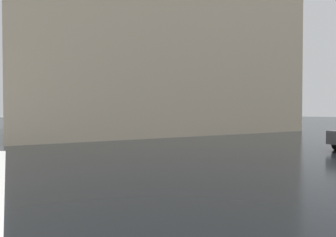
# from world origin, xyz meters

# --- Properties ---
(haussmann_block_corner) EXTENTS (17.36, 23.92, 22.30)m
(haussmann_block_corner) POSITION_xyz_m (21.18, -14.50, 10.92)
(haussmann_block_corner) COLOR tan
(haussmann_block_corner) RESTS_ON ground_plane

